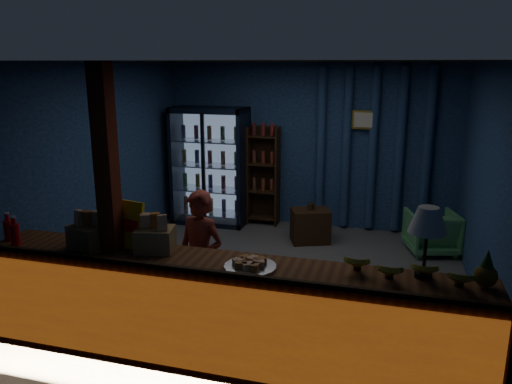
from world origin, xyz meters
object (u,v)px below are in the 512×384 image
pastry_tray (250,265)px  table_lamp (428,223)px  green_chair (432,232)px  shopkeeper (200,260)px

pastry_tray → table_lamp: (1.36, 0.20, 0.42)m
green_chair → shopkeeper: bearing=33.2°
pastry_tray → table_lamp: bearing=8.3°
shopkeeper → pastry_tray: bearing=-28.6°
shopkeeper → green_chair: 3.62m
green_chair → table_lamp: (-0.29, -3.15, 1.10)m
shopkeeper → green_chair: (2.34, 2.73, -0.40)m
shopkeeper → green_chair: shopkeeper is taller
shopkeeper → green_chair: size_ratio=2.13×
green_chair → table_lamp: 3.35m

